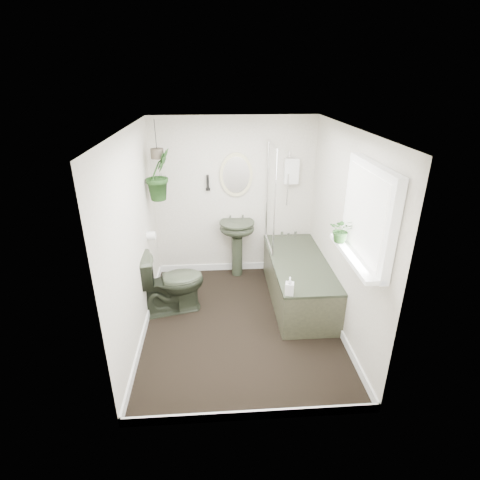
{
  "coord_description": "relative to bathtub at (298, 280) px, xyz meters",
  "views": [
    {
      "loc": [
        -0.27,
        -3.75,
        2.79
      ],
      "look_at": [
        0.0,
        0.15,
        1.05
      ],
      "focal_mm": 28.0,
      "sensor_mm": 36.0,
      "label": 1
    }
  ],
  "objects": [
    {
      "name": "ceiling",
      "position": [
        -0.8,
        -0.5,
        2.02
      ],
      "size": [
        2.3,
        2.8,
        0.02
      ],
      "primitive_type": "cube",
      "color": "white",
      "rests_on": "ground"
    },
    {
      "name": "bathtub",
      "position": [
        0.0,
        0.0,
        0.0
      ],
      "size": [
        0.72,
        1.72,
        0.58
      ],
      "primitive_type": null,
      "color": "#2A3022",
      "rests_on": "floor"
    },
    {
      "name": "toilet",
      "position": [
        -1.65,
        -0.14,
        0.12
      ],
      "size": [
        0.89,
        0.63,
        0.82
      ],
      "primitive_type": "imported",
      "rotation": [
        0.0,
        0.0,
        1.81
      ],
      "color": "#2A3022",
      "rests_on": "floor"
    },
    {
      "name": "hanging_plant",
      "position": [
        -1.77,
        0.45,
        1.34
      ],
      "size": [
        0.45,
        0.46,
        0.65
      ],
      "primitive_type": "imported",
      "rotation": [
        0.0,
        0.0,
        0.86
      ],
      "color": "black",
      "rests_on": "ceiling"
    },
    {
      "name": "wall_left",
      "position": [
        -1.96,
        -0.5,
        0.86
      ],
      "size": [
        0.02,
        2.8,
        2.3
      ],
      "primitive_type": "cube",
      "color": "silver",
      "rests_on": "ground"
    },
    {
      "name": "soap_bottle",
      "position": [
        -0.29,
        -0.79,
        0.39
      ],
      "size": [
        0.11,
        0.11,
        0.21
      ],
      "primitive_type": "imported",
      "rotation": [
        0.0,
        0.0,
        -0.25
      ],
      "color": "black",
      "rests_on": "bathtub"
    },
    {
      "name": "window_blinds",
      "position": [
        0.24,
        -1.2,
        1.36
      ],
      "size": [
        0.01,
        0.86,
        0.76
      ],
      "primitive_type": "cube",
      "color": "white",
      "rests_on": "wall_right"
    },
    {
      "name": "wall_back",
      "position": [
        -0.8,
        0.91,
        0.86
      ],
      "size": [
        2.3,
        0.02,
        2.3
      ],
      "primitive_type": "cube",
      "color": "silver",
      "rests_on": "ground"
    },
    {
      "name": "shower_box",
      "position": [
        0.0,
        0.84,
        1.26
      ],
      "size": [
        0.2,
        0.1,
        0.35
      ],
      "primitive_type": "cube",
      "color": "white",
      "rests_on": "wall_back"
    },
    {
      "name": "wall_right",
      "position": [
        0.36,
        -0.5,
        0.86
      ],
      "size": [
        0.02,
        2.8,
        2.3
      ],
      "primitive_type": "cube",
      "color": "silver",
      "rests_on": "ground"
    },
    {
      "name": "hanging_pot",
      "position": [
        -1.77,
        0.45,
        1.6
      ],
      "size": [
        0.16,
        0.16,
        0.12
      ],
      "primitive_type": "cylinder",
      "color": "#3F382D",
      "rests_on": "ceiling"
    },
    {
      "name": "wall_front",
      "position": [
        -0.8,
        -1.91,
        0.86
      ],
      "size": [
        2.3,
        0.02,
        2.3
      ],
      "primitive_type": "cube",
      "color": "silver",
      "rests_on": "ground"
    },
    {
      "name": "oval_mirror",
      "position": [
        -0.77,
        0.87,
        1.21
      ],
      "size": [
        0.46,
        0.03,
        0.62
      ],
      "primitive_type": "ellipsoid",
      "color": "beige",
      "rests_on": "wall_back"
    },
    {
      "name": "window_recess",
      "position": [
        0.29,
        -1.2,
        1.36
      ],
      "size": [
        0.08,
        1.0,
        0.9
      ],
      "primitive_type": "cube",
      "color": "white",
      "rests_on": "wall_right"
    },
    {
      "name": "window_sill",
      "position": [
        0.22,
        -1.2,
        0.94
      ],
      "size": [
        0.18,
        1.0,
        0.04
      ],
      "primitive_type": "cube",
      "color": "white",
      "rests_on": "wall_right"
    },
    {
      "name": "toilet_roll_holder",
      "position": [
        -1.9,
        0.2,
        0.61
      ],
      "size": [
        0.11,
        0.11,
        0.11
      ],
      "primitive_type": "cylinder",
      "rotation": [
        0.0,
        1.57,
        0.0
      ],
      "color": "white",
      "rests_on": "wall_left"
    },
    {
      "name": "sill_plant",
      "position": [
        0.17,
        -0.91,
        1.09
      ],
      "size": [
        0.29,
        0.28,
        0.25
      ],
      "primitive_type": "imported",
      "rotation": [
        0.0,
        0.0,
        -0.43
      ],
      "color": "black",
      "rests_on": "window_sill"
    },
    {
      "name": "wall_sconce",
      "position": [
        -1.17,
        0.86,
        1.11
      ],
      "size": [
        0.04,
        0.04,
        0.22
      ],
      "primitive_type": "cylinder",
      "color": "black",
      "rests_on": "wall_back"
    },
    {
      "name": "pedestal_sink",
      "position": [
        -0.77,
        0.74,
        0.14
      ],
      "size": [
        0.59,
        0.53,
        0.86
      ],
      "primitive_type": null,
      "rotation": [
        0.0,
        0.0,
        -0.22
      ],
      "color": "#2A3022",
      "rests_on": "floor"
    },
    {
      "name": "bath_screen",
      "position": [
        -0.33,
        0.49,
        0.99
      ],
      "size": [
        0.04,
        0.72,
        1.4
      ],
      "primitive_type": null,
      "color": "silver",
      "rests_on": "bathtub"
    },
    {
      "name": "floor",
      "position": [
        -0.8,
        -0.5,
        -0.3
      ],
      "size": [
        2.3,
        2.8,
        0.02
      ],
      "primitive_type": "cube",
      "color": "black",
      "rests_on": "ground"
    },
    {
      "name": "skirting",
      "position": [
        -0.8,
        -0.5,
        -0.24
      ],
      "size": [
        2.3,
        2.8,
        0.1
      ],
      "primitive_type": "cube",
      "color": "white",
      "rests_on": "floor"
    }
  ]
}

